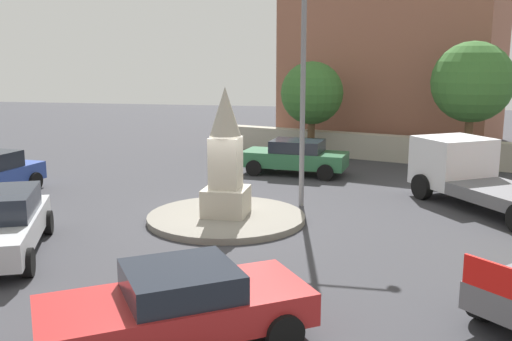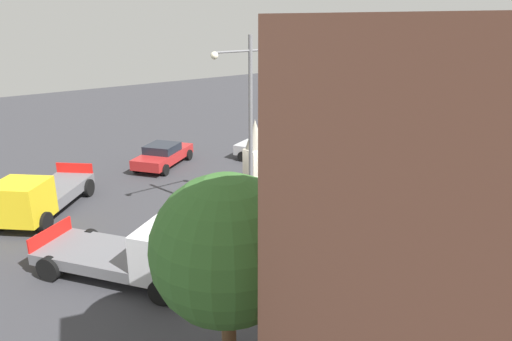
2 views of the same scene
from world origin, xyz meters
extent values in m
plane|color=#38383D|center=(0.00, 0.00, 0.00)|extent=(80.00, 80.00, 0.00)
cylinder|color=gray|center=(0.00, 0.00, 0.09)|extent=(4.57, 4.57, 0.18)
cube|color=#B2AA99|center=(0.00, 0.00, 0.58)|extent=(1.23, 1.23, 0.80)
cube|color=#B2AA99|center=(0.00, 0.00, 1.71)|extent=(0.83, 0.83, 1.47)
cone|color=#B2AA99|center=(0.00, 0.00, 3.16)|extent=(0.92, 0.92, 1.43)
cylinder|color=slate|center=(-1.92, -2.15, 3.85)|extent=(0.16, 0.16, 7.69)
cylinder|color=black|center=(3.10, 5.07, 0.32)|extent=(0.46, 0.67, 0.64)
cylinder|color=black|center=(4.36, 2.19, 0.32)|extent=(0.46, 0.67, 0.64)
cube|color=#2D6B42|center=(-1.04, -7.13, 0.62)|extent=(4.33, 2.20, 0.61)
cube|color=#1E232D|center=(-1.14, -7.12, 1.17)|extent=(2.18, 1.80, 0.48)
cylinder|color=black|center=(0.51, -6.47, 0.32)|extent=(0.66, 0.30, 0.64)
cylinder|color=black|center=(0.30, -8.16, 0.32)|extent=(0.66, 0.30, 0.64)
cylinder|color=black|center=(-2.37, -6.11, 0.32)|extent=(0.66, 0.30, 0.64)
cylinder|color=black|center=(-2.58, -7.80, 0.32)|extent=(0.66, 0.30, 0.64)
cube|color=#B22323|center=(-1.03, 7.28, 0.60)|extent=(4.62, 3.93, 0.55)
cube|color=#1E232D|center=(-1.10, 7.23, 1.10)|extent=(2.37, 2.35, 0.45)
cylinder|color=black|center=(-1.79, 5.68, 0.32)|extent=(0.65, 0.54, 0.64)
cylinder|color=black|center=(-2.80, 7.16, 0.32)|extent=(0.65, 0.54, 0.64)
cylinder|color=black|center=(0.74, 7.40, 0.32)|extent=(0.65, 0.54, 0.64)
cylinder|color=black|center=(7.69, -2.46, 0.32)|extent=(0.29, 0.66, 0.64)
cube|color=silver|center=(-6.76, -4.30, 1.23)|extent=(2.87, 2.80, 1.62)
cylinder|color=black|center=(-5.77, -3.84, 0.42)|extent=(0.69, 0.86, 0.84)
cylinder|color=black|center=(-7.58, -5.01, 0.42)|extent=(0.69, 0.86, 0.84)
cylinder|color=black|center=(-6.16, 5.29, 0.42)|extent=(0.79, 0.80, 0.84)
cube|color=#B2AA99|center=(-3.57, -11.50, 0.59)|extent=(15.42, 5.38, 1.18)
cube|color=#935B47|center=(-5.29, -17.06, 4.18)|extent=(12.51, 11.33, 8.36)
cylinder|color=brown|center=(-7.96, -9.09, 1.27)|extent=(0.33, 0.33, 2.55)
sphere|color=#386B2D|center=(-7.96, -9.09, 3.69)|extent=(3.27, 3.27, 3.27)
cylinder|color=brown|center=(-1.27, -11.16, 1.02)|extent=(0.34, 0.34, 2.04)
sphere|color=#386B2D|center=(-1.27, -11.16, 3.06)|extent=(2.91, 2.91, 2.91)
camera|label=1|loc=(-4.03, 15.55, 4.64)|focal=40.18mm
camera|label=2|loc=(-12.89, -16.24, 8.33)|focal=32.45mm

